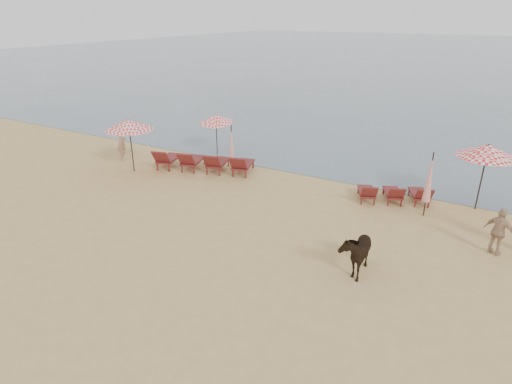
# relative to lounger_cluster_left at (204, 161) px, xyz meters

# --- Properties ---
(ground) EXTENTS (120.00, 120.00, 0.00)m
(ground) POSITION_rel_lounger_cluster_left_xyz_m (4.59, -8.24, -0.48)
(ground) COLOR tan
(ground) RESTS_ON ground
(sea) EXTENTS (160.00, 140.00, 0.06)m
(sea) POSITION_rel_lounger_cluster_left_xyz_m (4.59, 71.76, -0.48)
(sea) COLOR #51606B
(sea) RESTS_ON ground
(lounger_cluster_left) EXTENTS (4.69, 2.96, 0.69)m
(lounger_cluster_left) POSITION_rel_lounger_cluster_left_xyz_m (0.00, 0.00, 0.00)
(lounger_cluster_left) COLOR #5E1F16
(lounger_cluster_left) RESTS_ON ground
(lounger_cluster_right) EXTENTS (2.96, 2.40, 0.57)m
(lounger_cluster_right) POSITION_rel_lounger_cluster_left_xyz_m (8.41, 0.72, -0.09)
(lounger_cluster_right) COLOR #5E1F16
(lounger_cluster_right) RESTS_ON ground
(umbrella_open_left_a) EXTENTS (2.13, 2.13, 2.42)m
(umbrella_open_left_a) POSITION_rel_lounger_cluster_left_xyz_m (-2.80, -1.59, 1.69)
(umbrella_open_left_a) COLOR black
(umbrella_open_left_a) RESTS_ON ground
(umbrella_open_left_b) EXTENTS (1.68, 1.71, 2.15)m
(umbrella_open_left_b) POSITION_rel_lounger_cluster_left_xyz_m (-0.87, 2.36, 1.38)
(umbrella_open_left_b) COLOR black
(umbrella_open_left_b) RESTS_ON ground
(umbrella_open_right) EXTENTS (2.06, 2.06, 2.52)m
(umbrella_open_right) POSITION_rel_lounger_cluster_left_xyz_m (11.23, 1.63, 1.79)
(umbrella_open_right) COLOR black
(umbrella_open_right) RESTS_ON ground
(umbrella_closed_left) EXTENTS (0.28, 0.28, 2.30)m
(umbrella_closed_left) POSITION_rel_lounger_cluster_left_xyz_m (1.45, 0.15, 0.94)
(umbrella_closed_left) COLOR black
(umbrella_closed_left) RESTS_ON ground
(umbrella_closed_right) EXTENTS (0.29, 0.29, 2.39)m
(umbrella_closed_right) POSITION_rel_lounger_cluster_left_xyz_m (9.65, 0.09, 0.99)
(umbrella_closed_right) COLOR black
(umbrella_closed_right) RESTS_ON ground
(cow) EXTENTS (0.85, 1.62, 1.32)m
(cow) POSITION_rel_lounger_cluster_left_xyz_m (8.56, -4.61, 0.18)
(cow) COLOR black
(cow) RESTS_ON ground
(beachgoer_left) EXTENTS (0.79, 0.71, 1.82)m
(beachgoer_left) POSITION_rel_lounger_cluster_left_xyz_m (-4.46, -0.62, 0.43)
(beachgoer_left) COLOR tan
(beachgoer_left) RESTS_ON ground
(beachgoer_right_b) EXTENTS (0.96, 0.66, 1.52)m
(beachgoer_right_b) POSITION_rel_lounger_cluster_left_xyz_m (11.98, -1.63, 0.28)
(beachgoer_right_b) COLOR tan
(beachgoer_right_b) RESTS_ON ground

